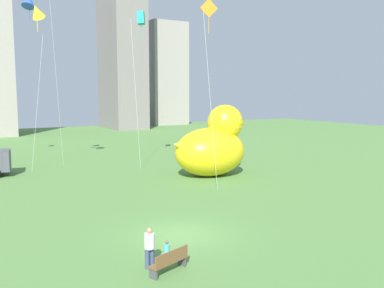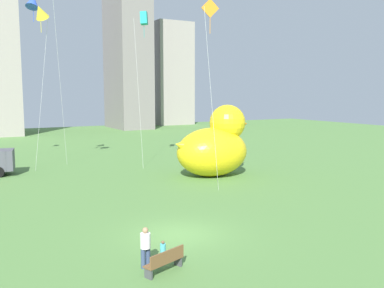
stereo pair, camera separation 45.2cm
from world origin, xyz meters
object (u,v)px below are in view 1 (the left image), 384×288
at_px(park_bench, 170,261).
at_px(kite_orange, 209,17).
at_px(kite_teal, 141,19).
at_px(kite_yellow, 37,12).
at_px(kite_blue, 29,1).
at_px(giant_inflatable_duck, 213,146).
at_px(person_child, 167,251).
at_px(person_adult, 150,246).

xyz_separation_m(park_bench, kite_orange, (8.79, 11.31, 11.51)).
bearing_deg(kite_teal, kite_yellow, 167.83).
xyz_separation_m(kite_yellow, kite_teal, (8.58, -1.85, -0.15)).
bearing_deg(kite_orange, kite_yellow, 125.45).
bearing_deg(kite_teal, kite_blue, 158.07).
bearing_deg(kite_yellow, giant_inflatable_duck, -36.23).
xyz_separation_m(park_bench, person_child, (0.30, 0.85, 0.04)).
distance_m(person_child, kite_blue, 28.65).
height_order(person_child, kite_blue, kite_blue).
distance_m(person_child, giant_inflatable_duck, 18.47).
bearing_deg(person_adult, kite_teal, 67.57).
distance_m(kite_orange, kite_yellow, 15.65).
bearing_deg(kite_blue, giant_inflatable_duck, -40.56).
bearing_deg(kite_yellow, park_bench, -89.42).
bearing_deg(kite_yellow, person_adult, -90.59).
bearing_deg(kite_teal, person_child, -110.69).
distance_m(park_bench, kite_teal, 26.98).
bearing_deg(kite_teal, kite_orange, -87.65).
relative_size(person_adult, giant_inflatable_duck, 0.23).
xyz_separation_m(giant_inflatable_duck, kite_teal, (-3.34, 6.88, 10.95)).
distance_m(giant_inflatable_duck, kite_blue, 20.20).
relative_size(park_bench, kite_teal, 0.13).
distance_m(park_bench, kite_yellow, 27.34).
distance_m(park_bench, kite_blue, 29.40).
height_order(person_child, giant_inflatable_duck, giant_inflatable_duck).
relative_size(park_bench, giant_inflatable_duck, 0.25).
relative_size(park_bench, kite_yellow, 0.12).
relative_size(giant_inflatable_duck, kite_teal, 0.50).
bearing_deg(person_child, giant_inflatable_duck, 51.71).
distance_m(park_bench, person_adult, 1.00).
xyz_separation_m(kite_yellow, kite_blue, (-0.30, 1.73, 1.12)).
bearing_deg(kite_yellow, kite_blue, 99.92).
relative_size(kite_orange, kite_blue, 0.85).
bearing_deg(person_child, kite_orange, 50.96).
xyz_separation_m(person_adult, kite_orange, (9.27, 10.54, 11.09)).
relative_size(person_child, kite_yellow, 0.07).
bearing_deg(kite_yellow, kite_teal, -12.17).
xyz_separation_m(park_bench, kite_teal, (8.34, 22.14, 12.97)).
xyz_separation_m(person_adult, kite_teal, (8.82, 21.37, 12.55)).
relative_size(kite_yellow, kite_blue, 0.93).
distance_m(giant_inflatable_duck, kite_teal, 13.35).
height_order(person_child, kite_orange, kite_orange).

